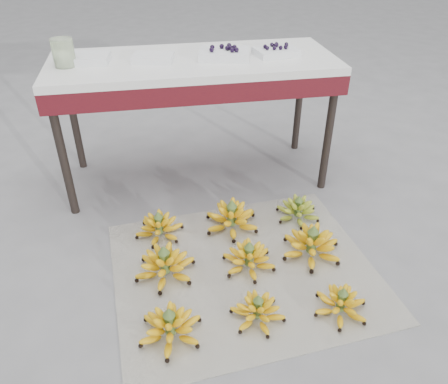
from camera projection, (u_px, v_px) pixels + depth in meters
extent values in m
plane|color=slate|center=(230.00, 269.00, 2.16)|extent=(60.00, 60.00, 0.00)
cube|color=white|center=(244.00, 270.00, 2.15)|extent=(1.34, 1.16, 0.01)
ellipsoid|color=#FFCE04|center=(170.00, 329.00, 1.80)|extent=(0.31, 0.31, 0.08)
ellipsoid|color=#FFCE04|center=(170.00, 323.00, 1.78)|extent=(0.21, 0.21, 0.06)
ellipsoid|color=#FFCE04|center=(169.00, 318.00, 1.76)|extent=(0.14, 0.14, 0.05)
cylinder|color=#466028|center=(170.00, 323.00, 1.78)|extent=(0.04, 0.04, 0.11)
cone|color=#466028|center=(169.00, 312.00, 1.74)|extent=(0.05, 0.05, 0.04)
ellipsoid|color=#FFCE04|center=(258.00, 313.00, 1.87)|extent=(0.31, 0.31, 0.07)
ellipsoid|color=#FFCE04|center=(258.00, 308.00, 1.86)|extent=(0.22, 0.22, 0.05)
ellipsoid|color=#FFCE04|center=(258.00, 303.00, 1.84)|extent=(0.14, 0.14, 0.04)
cylinder|color=#466028|center=(258.00, 308.00, 1.86)|extent=(0.04, 0.04, 0.10)
cone|color=#466028|center=(258.00, 298.00, 1.82)|extent=(0.05, 0.05, 0.03)
ellipsoid|color=#FFCE04|center=(341.00, 306.00, 1.90)|extent=(0.30, 0.30, 0.07)
ellipsoid|color=#FFCE04|center=(342.00, 301.00, 1.89)|extent=(0.21, 0.21, 0.05)
ellipsoid|color=#FFCE04|center=(343.00, 296.00, 1.87)|extent=(0.14, 0.14, 0.04)
cylinder|color=#466028|center=(342.00, 301.00, 1.89)|extent=(0.04, 0.04, 0.10)
cone|color=#466028|center=(344.00, 291.00, 1.85)|extent=(0.05, 0.05, 0.04)
ellipsoid|color=#FFCE04|center=(165.00, 267.00, 2.09)|extent=(0.34, 0.34, 0.09)
ellipsoid|color=#FFCE04|center=(165.00, 262.00, 2.07)|extent=(0.24, 0.24, 0.07)
ellipsoid|color=#FFCE04|center=(164.00, 256.00, 2.05)|extent=(0.16, 0.16, 0.05)
cylinder|color=#466028|center=(165.00, 262.00, 2.07)|extent=(0.05, 0.05, 0.12)
cone|color=#466028|center=(163.00, 249.00, 2.03)|extent=(0.06, 0.06, 0.04)
ellipsoid|color=#FFCE04|center=(249.00, 261.00, 2.14)|extent=(0.30, 0.30, 0.08)
ellipsoid|color=#FFCE04|center=(249.00, 255.00, 2.12)|extent=(0.21, 0.21, 0.06)
ellipsoid|color=#FFCE04|center=(249.00, 250.00, 2.11)|extent=(0.14, 0.14, 0.05)
cylinder|color=#466028|center=(249.00, 255.00, 2.12)|extent=(0.04, 0.04, 0.11)
cone|color=#466028|center=(249.00, 245.00, 2.09)|extent=(0.05, 0.05, 0.04)
ellipsoid|color=#FFCE04|center=(311.00, 247.00, 2.21)|extent=(0.38, 0.38, 0.09)
ellipsoid|color=#FFCE04|center=(312.00, 241.00, 2.19)|extent=(0.27, 0.27, 0.07)
ellipsoid|color=#FFCE04|center=(313.00, 236.00, 2.17)|extent=(0.17, 0.17, 0.06)
cylinder|color=#466028|center=(312.00, 241.00, 2.19)|extent=(0.05, 0.05, 0.13)
cone|color=#466028|center=(314.00, 229.00, 2.15)|extent=(0.06, 0.06, 0.05)
ellipsoid|color=#FFCE04|center=(160.00, 229.00, 2.35)|extent=(0.29, 0.29, 0.08)
ellipsoid|color=#FFCE04|center=(159.00, 224.00, 2.33)|extent=(0.21, 0.21, 0.06)
ellipsoid|color=#FFCE04|center=(159.00, 220.00, 2.31)|extent=(0.13, 0.13, 0.05)
cylinder|color=#466028|center=(159.00, 224.00, 2.33)|extent=(0.04, 0.04, 0.10)
cone|color=#466028|center=(158.00, 214.00, 2.30)|extent=(0.05, 0.05, 0.04)
ellipsoid|color=#FFCE04|center=(232.00, 221.00, 2.40)|extent=(0.31, 0.31, 0.09)
ellipsoid|color=#FFCE04|center=(232.00, 215.00, 2.38)|extent=(0.22, 0.22, 0.07)
ellipsoid|color=#FFCE04|center=(232.00, 209.00, 2.36)|extent=(0.14, 0.14, 0.06)
cylinder|color=#466028|center=(232.00, 215.00, 2.38)|extent=(0.05, 0.05, 0.12)
cone|color=#466028|center=(232.00, 203.00, 2.34)|extent=(0.06, 0.06, 0.04)
ellipsoid|color=olive|center=(298.00, 212.00, 2.48)|extent=(0.28, 0.28, 0.07)
ellipsoid|color=olive|center=(298.00, 208.00, 2.46)|extent=(0.20, 0.20, 0.05)
ellipsoid|color=olive|center=(299.00, 203.00, 2.45)|extent=(0.13, 0.13, 0.05)
cylinder|color=#466028|center=(298.00, 208.00, 2.46)|extent=(0.04, 0.04, 0.10)
cone|color=#466028|center=(299.00, 198.00, 2.43)|extent=(0.05, 0.05, 0.04)
cylinder|color=black|center=(63.00, 157.00, 2.36)|extent=(0.05, 0.05, 0.74)
cylinder|color=black|center=(328.00, 134.00, 2.58)|extent=(0.05, 0.05, 0.74)
cylinder|color=black|center=(73.00, 116.00, 2.80)|extent=(0.05, 0.05, 0.74)
cylinder|color=black|center=(299.00, 100.00, 3.03)|extent=(0.05, 0.05, 0.74)
cube|color=#520F13|center=(194.00, 75.00, 2.52)|extent=(1.62, 0.65, 0.11)
cube|color=silver|center=(193.00, 62.00, 2.48)|extent=(1.62, 0.65, 0.04)
cube|color=silver|center=(86.00, 58.00, 2.39)|extent=(0.27, 0.21, 0.04)
cube|color=silver|center=(153.00, 58.00, 2.41)|extent=(0.25, 0.20, 0.04)
cube|color=silver|center=(224.00, 54.00, 2.46)|extent=(0.32, 0.26, 0.04)
sphere|color=black|center=(229.00, 45.00, 2.47)|extent=(0.03, 0.03, 0.03)
sphere|color=black|center=(212.00, 47.00, 2.44)|extent=(0.03, 0.03, 0.03)
sphere|color=black|center=(230.00, 48.00, 2.44)|extent=(0.03, 0.03, 0.03)
sphere|color=black|center=(232.00, 50.00, 2.40)|extent=(0.03, 0.03, 0.03)
sphere|color=black|center=(234.00, 47.00, 2.44)|extent=(0.03, 0.03, 0.03)
sphere|color=black|center=(237.00, 50.00, 2.40)|extent=(0.03, 0.03, 0.03)
sphere|color=black|center=(222.00, 46.00, 2.46)|extent=(0.03, 0.03, 0.03)
sphere|color=black|center=(227.00, 48.00, 2.43)|extent=(0.03, 0.03, 0.03)
sphere|color=black|center=(212.00, 50.00, 2.40)|extent=(0.03, 0.03, 0.03)
cube|color=silver|center=(276.00, 52.00, 2.50)|extent=(0.26, 0.21, 0.04)
sphere|color=black|center=(274.00, 48.00, 2.46)|extent=(0.02, 0.02, 0.02)
sphere|color=black|center=(265.00, 46.00, 2.49)|extent=(0.02, 0.02, 0.02)
sphere|color=black|center=(275.00, 45.00, 2.51)|extent=(0.02, 0.02, 0.02)
sphere|color=black|center=(272.00, 45.00, 2.52)|extent=(0.02, 0.02, 0.02)
sphere|color=black|center=(286.00, 44.00, 2.53)|extent=(0.02, 0.02, 0.02)
sphere|color=black|center=(286.00, 47.00, 2.47)|extent=(0.02, 0.02, 0.02)
sphere|color=black|center=(286.00, 45.00, 2.51)|extent=(0.02, 0.02, 0.02)
sphere|color=black|center=(267.00, 48.00, 2.46)|extent=(0.02, 0.02, 0.02)
sphere|color=black|center=(281.00, 48.00, 2.47)|extent=(0.02, 0.02, 0.02)
sphere|color=black|center=(277.00, 45.00, 2.51)|extent=(0.02, 0.02, 0.02)
sphere|color=black|center=(276.00, 44.00, 2.53)|extent=(0.02, 0.02, 0.02)
cylinder|color=beige|center=(63.00, 53.00, 2.30)|extent=(0.13, 0.13, 0.14)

